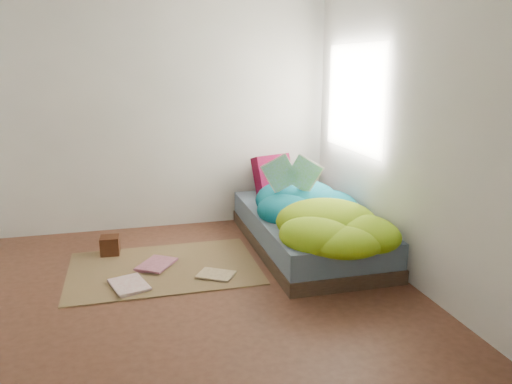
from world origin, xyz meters
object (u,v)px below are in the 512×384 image
(floor_book_b, at_px, (144,263))
(wooden_box, at_px, (110,245))
(bed, at_px, (307,231))
(floor_book_a, at_px, (113,289))
(open_book, at_px, (292,164))
(pillow_magenta, at_px, (273,175))

(floor_book_b, bearing_deg, wooden_box, 163.97)
(bed, relative_size, floor_book_a, 5.78)
(open_book, xyz_separation_m, wooden_box, (-1.69, 0.21, -0.72))
(floor_book_a, bearing_deg, pillow_magenta, 20.94)
(pillow_magenta, bearing_deg, wooden_box, 177.27)
(pillow_magenta, bearing_deg, floor_book_b, -168.61)
(floor_book_b, bearing_deg, open_book, 39.06)
(pillow_magenta, xyz_separation_m, open_book, (-0.03, -0.72, 0.27))
(floor_book_b, bearing_deg, floor_book_a, -84.77)
(pillow_magenta, distance_m, wooden_box, 1.85)
(bed, relative_size, pillow_magenta, 4.71)
(pillow_magenta, distance_m, floor_book_b, 1.75)
(wooden_box, bearing_deg, bed, -8.63)
(bed, bearing_deg, wooden_box, 171.37)
(bed, relative_size, open_book, 4.39)
(bed, distance_m, floor_book_b, 1.54)
(wooden_box, bearing_deg, floor_book_a, -87.44)
(open_book, height_order, floor_book_b, open_book)
(pillow_magenta, height_order, floor_book_a, pillow_magenta)
(pillow_magenta, relative_size, floor_book_b, 1.25)
(open_book, bearing_deg, wooden_box, -167.06)
(pillow_magenta, relative_size, floor_book_a, 1.23)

